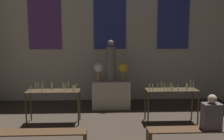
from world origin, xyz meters
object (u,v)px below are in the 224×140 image
(altar, at_px, (111,94))
(flower_vase_left, at_px, (99,70))
(flower_vase_right, at_px, (123,69))
(statue, at_px, (111,62))
(candle_rack_left, at_px, (54,95))
(pew_back_right, at_px, (203,134))
(pew_back_left, at_px, (29,137))
(candle_rack_right, at_px, (171,93))
(person_seated, at_px, (211,114))

(altar, bearing_deg, flower_vase_left, 180.00)
(flower_vase_right, bearing_deg, statue, 180.00)
(candle_rack_left, bearing_deg, flower_vase_left, 50.26)
(pew_back_right, bearing_deg, statue, 119.17)
(altar, relative_size, statue, 0.92)
(flower_vase_left, height_order, pew_back_right, flower_vase_left)
(altar, xyz_separation_m, flower_vase_left, (-0.38, 0.00, 0.79))
(flower_vase_left, distance_m, pew_back_left, 3.47)
(altar, distance_m, statue, 1.02)
(candle_rack_right, xyz_separation_m, pew_back_left, (-3.27, -1.68, -0.44))
(flower_vase_left, height_order, person_seated, flower_vase_left)
(statue, bearing_deg, pew_back_left, -119.17)
(candle_rack_right, relative_size, pew_back_right, 0.61)
(candle_rack_left, xyz_separation_m, candle_rack_right, (3.09, -0.00, -0.00))
(altar, relative_size, flower_vase_right, 2.05)
(pew_back_right, bearing_deg, candle_rack_right, 95.79)
(flower_vase_right, bearing_deg, altar, 180.00)
(pew_back_right, bearing_deg, candle_rack_left, 152.64)
(altar, bearing_deg, person_seated, -58.74)
(pew_back_right, relative_size, person_seated, 3.21)
(altar, relative_size, candle_rack_right, 0.87)
(candle_rack_right, bearing_deg, statue, 137.99)
(candle_rack_left, height_order, pew_back_left, candle_rack_left)
(altar, height_order, candle_rack_right, candle_rack_right)
(altar, relative_size, pew_back_right, 0.53)
(pew_back_left, bearing_deg, flower_vase_right, 55.67)
(candle_rack_right, relative_size, pew_back_left, 0.61)
(flower_vase_left, bearing_deg, candle_rack_right, -35.82)
(altar, height_order, pew_back_right, altar)
(statue, xyz_separation_m, person_seated, (1.87, -3.08, -0.73))
(statue, relative_size, flower_vase_left, 2.22)
(flower_vase_left, bearing_deg, statue, 0.00)
(person_seated, bearing_deg, pew_back_left, 180.00)
(pew_back_left, bearing_deg, altar, 60.83)
(statue, relative_size, pew_back_right, 0.57)
(altar, xyz_separation_m, statue, (0.00, 0.00, 1.02))
(statue, height_order, person_seated, statue)
(altar, distance_m, candle_rack_right, 2.11)
(statue, distance_m, flower_vase_left, 0.45)
(altar, height_order, pew_back_left, altar)
(statue, distance_m, pew_back_right, 3.70)
(altar, distance_m, flower_vase_left, 0.88)
(pew_back_right, distance_m, person_seated, 0.43)
(altar, height_order, person_seated, person_seated)
(flower_vase_right, xyz_separation_m, person_seated, (1.49, -3.08, -0.49))
(altar, bearing_deg, candle_rack_left, -137.91)
(flower_vase_right, bearing_deg, pew_back_right, -66.56)
(statue, bearing_deg, candle_rack_left, -137.91)
(candle_rack_left, relative_size, pew_back_left, 0.61)
(statue, height_order, candle_rack_left, statue)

